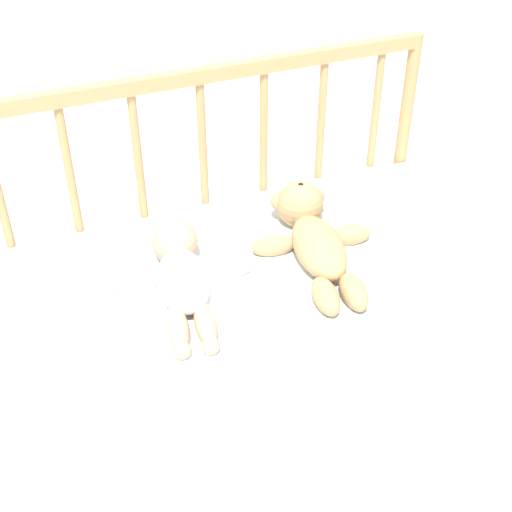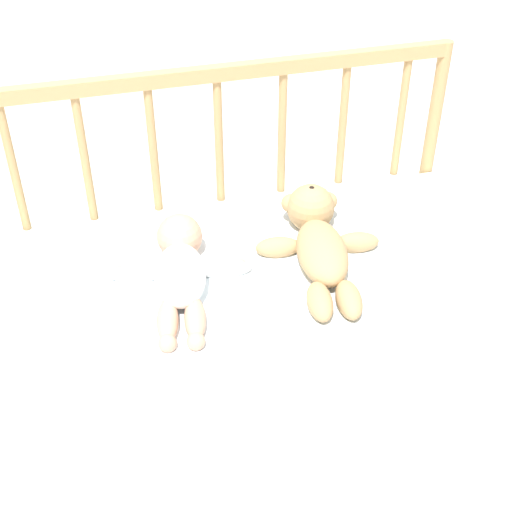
# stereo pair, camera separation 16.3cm
# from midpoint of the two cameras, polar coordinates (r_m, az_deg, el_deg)

# --- Properties ---
(ground_plane) EXTENTS (12.00, 12.00, 0.00)m
(ground_plane) POSITION_cam_midpoint_polar(r_m,az_deg,el_deg) (1.97, 2.39, -11.66)
(ground_plane) COLOR silver
(crib_mattress) EXTENTS (1.26, 0.65, 0.44)m
(crib_mattress) POSITION_cam_midpoint_polar(r_m,az_deg,el_deg) (1.81, 2.57, -7.09)
(crib_mattress) COLOR silver
(crib_mattress) RESTS_ON ground_plane
(crib_rail) EXTENTS (1.26, 0.04, 0.81)m
(crib_rail) POSITION_cam_midpoint_polar(r_m,az_deg,el_deg) (1.87, -0.44, 8.06)
(crib_rail) COLOR tan
(crib_rail) RESTS_ON ground_plane
(blanket) EXTENTS (0.87, 0.53, 0.01)m
(blanket) POSITION_cam_midpoint_polar(r_m,az_deg,el_deg) (1.65, 2.47, -1.89)
(blanket) COLOR white
(blanket) RESTS_ON crib_mattress
(teddy_bear) EXTENTS (0.31, 0.45, 0.12)m
(teddy_bear) POSITION_cam_midpoint_polar(r_m,az_deg,el_deg) (1.71, 7.76, 1.17)
(teddy_bear) COLOR tan
(teddy_bear) RESTS_ON crib_mattress
(baby) EXTENTS (0.33, 0.40, 0.11)m
(baby) POSITION_cam_midpoint_polar(r_m,az_deg,el_deg) (1.61, -3.23, -1.24)
(baby) COLOR white
(baby) RESTS_ON crib_mattress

